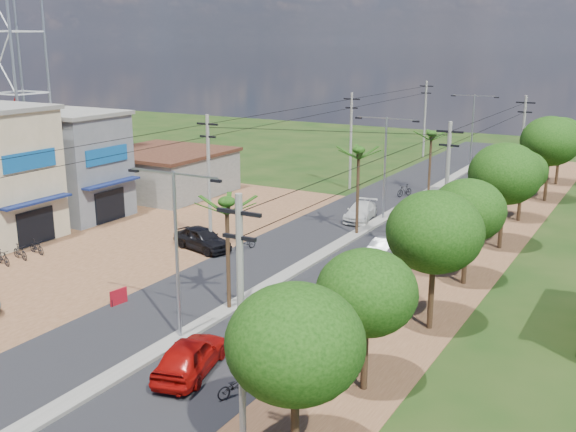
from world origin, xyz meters
name	(u,v)px	position (x,y,z in m)	size (l,w,h in m)	color
ground	(180,339)	(0.00, 0.00, 0.00)	(160.00, 160.00, 0.00)	black
road	(325,254)	(0.00, 15.00, 0.02)	(12.00, 110.00, 0.04)	black
median	(345,241)	(0.00, 18.00, 0.09)	(1.00, 90.00, 0.18)	#605E56
dirt_lot_west	(80,247)	(-15.00, 8.00, 0.02)	(18.00, 46.00, 0.04)	#55341D
dirt_shoulder_east	(453,276)	(8.50, 15.00, 0.01)	(5.00, 90.00, 0.03)	#55341D
shophouse_grey	(70,164)	(-21.98, 14.00, 4.16)	(9.00, 6.40, 8.30)	#55585D
low_shed	(164,172)	(-21.00, 24.00, 1.97)	(10.40, 10.40, 3.95)	#605E56
tree_east_a	(295,343)	(9.50, -6.00, 4.49)	(4.40, 4.40, 6.37)	black
tree_east_b	(367,293)	(9.30, 0.00, 4.11)	(4.00, 4.00, 5.83)	black
tree_east_c	(435,232)	(9.70, 7.00, 4.86)	(4.60, 4.60, 6.83)	black
tree_east_d	(468,211)	(9.40, 14.00, 4.34)	(4.20, 4.20, 6.13)	black
tree_east_e	(505,174)	(9.60, 22.00, 5.09)	(4.80, 4.80, 7.14)	black
tree_east_f	(522,172)	(9.20, 30.00, 3.89)	(3.80, 3.80, 5.52)	black
tree_east_g	(550,141)	(9.80, 38.00, 5.24)	(5.00, 5.00, 7.38)	black
tree_east_h	(561,137)	(9.50, 46.00, 4.64)	(4.40, 4.40, 6.52)	black
palm_median_near	(227,207)	(0.00, 4.00, 5.54)	(2.00, 2.00, 6.15)	black
palm_median_mid	(359,154)	(0.00, 20.00, 5.90)	(2.00, 2.00, 6.55)	black
palm_median_far	(431,136)	(0.00, 36.00, 5.26)	(2.00, 2.00, 5.85)	black
streetlight_near	(176,241)	(0.00, 0.00, 4.79)	(5.10, 0.18, 8.00)	gray
streetlight_mid	(385,159)	(0.00, 25.00, 4.79)	(5.10, 0.18, 8.00)	gray
streetlight_far	(473,125)	(0.00, 50.00, 4.79)	(5.10, 0.18, 8.00)	gray
utility_pole_w_b	(209,180)	(-7.00, 12.00, 4.76)	(1.60, 0.24, 9.00)	#605E56
utility_pole_w_c	(351,139)	(-7.00, 34.00, 4.76)	(1.60, 0.24, 9.00)	#605E56
utility_pole_w_d	(425,117)	(-7.00, 55.00, 4.76)	(1.60, 0.24, 9.00)	#605E56
utility_pole_e_a	(241,322)	(7.50, -6.00, 4.76)	(1.60, 0.24, 9.00)	#605E56
utility_pole_e_b	(446,193)	(7.50, 16.00, 4.76)	(1.60, 0.24, 9.00)	#605E56
utility_pole_e_c	(522,145)	(7.50, 38.00, 4.76)	(1.60, 0.24, 9.00)	#605E56
car_red_near	(190,357)	(2.52, -2.46, 0.79)	(1.87, 4.64, 1.58)	maroon
car_silver_mid	(388,247)	(3.77, 16.52, 0.65)	(1.38, 3.95, 1.30)	#93969B
car_white_far	(361,212)	(-1.50, 24.06, 0.66)	(1.85, 4.54, 1.32)	#B2B2AE
car_parked_dark	(202,239)	(-7.50, 11.72, 0.77)	(1.82, 4.53, 1.54)	black
moto_rider_east	(236,386)	(5.20, -3.04, 0.45)	(0.60, 1.71, 0.90)	black
moto_rider_west_a	(246,244)	(-5.00, 13.14, 0.43)	(0.57, 1.64, 0.86)	black
moto_rider_west_b	(405,191)	(-1.39, 33.49, 0.54)	(0.51, 1.81, 1.09)	black
roadside_sign	(119,297)	(-5.50, 1.75, 0.44)	(0.24, 1.06, 0.89)	maroon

